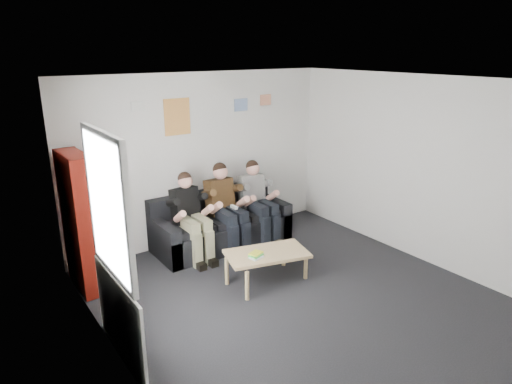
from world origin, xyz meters
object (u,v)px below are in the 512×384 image
coffee_table (267,256)px  person_right (259,202)px  person_left (192,217)px  person_middle (227,208)px  sofa (221,226)px  bookshelf (81,222)px

coffee_table → person_right: person_right is taller
coffee_table → person_left: (-0.47, 1.24, 0.27)m
person_middle → person_right: size_ratio=1.03×
person_middle → person_right: person_middle is taller
person_left → sofa: bearing=12.1°
bookshelf → coffee_table: (2.02, -1.28, -0.53)m
person_left → person_middle: 0.61m
sofa → person_left: bearing=-161.9°
person_left → coffee_table: bearing=-75.4°
person_left → person_right: size_ratio=0.99×
person_middle → person_left: bearing=177.9°
person_right → sofa: bearing=170.6°
sofa → bookshelf: bearing=-175.7°
sofa → coffee_table: sofa is taller
bookshelf → person_left: bookshelf is taller
bookshelf → person_left: (1.56, -0.03, -0.26)m
bookshelf → person_middle: size_ratio=1.34×
bookshelf → coffee_table: size_ratio=1.68×
sofa → person_right: person_right is taller
coffee_table → person_left: 1.36m
person_left → bookshelf: bearing=172.7°
bookshelf → coffee_table: bookshelf is taller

